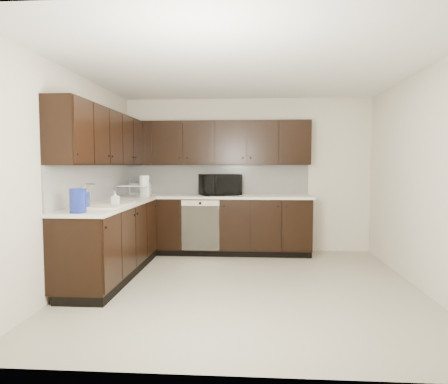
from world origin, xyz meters
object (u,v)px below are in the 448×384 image
object	(u,v)px
sink	(103,211)
microwave	(220,185)
storage_bin	(134,191)
toaster_oven	(140,188)
blue_pitcher	(78,201)

from	to	relation	value
sink	microwave	bearing A→B (deg)	53.64
microwave	storage_bin	bearing A→B (deg)	171.92
toaster_oven	storage_bin	bearing A→B (deg)	-89.15
sink	toaster_oven	world-z (taller)	sink
sink	blue_pitcher	world-z (taller)	sink
storage_bin	blue_pitcher	xyz separation A→B (m)	(0.03, -2.05, 0.04)
sink	toaster_oven	size ratio (longest dim) A/B	2.67
microwave	storage_bin	xyz separation A→B (m)	(-1.28, -0.34, -0.08)
toaster_oven	storage_bin	distance (m)	0.42
sink	microwave	world-z (taller)	microwave
blue_pitcher	storage_bin	bearing A→B (deg)	98.23
storage_bin	blue_pitcher	size ratio (longest dim) A/B	1.70
sink	blue_pitcher	size ratio (longest dim) A/B	3.30
sink	storage_bin	size ratio (longest dim) A/B	1.94
storage_bin	blue_pitcher	distance (m)	2.05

